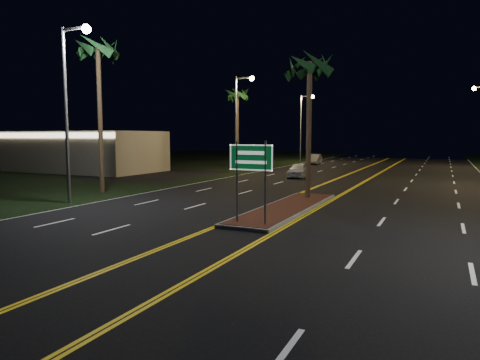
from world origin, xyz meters
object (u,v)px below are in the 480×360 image
Objects in this scene: palm_left_far at (237,95)px; car_near at (299,169)px; streetlight_left_mid at (240,113)px; palm_median at (310,66)px; streetlight_left_near at (71,94)px; palm_left_near at (98,51)px; highway_sign at (251,165)px; streetlight_left_far at (304,120)px; commercial_building at (85,151)px; median_island at (287,208)px; car_far at (315,158)px.

car_near is at bearing -31.66° from palm_left_far.
streetlight_left_mid is 5.01m from palm_left_far.
streetlight_left_mid reaches higher than palm_median.
streetlight_left_near is 20.43m from car_near.
palm_left_far is at bearing 118.67° from streetlight_left_mid.
palm_left_near is (-12.50, -2.50, 1.40)m from palm_median.
highway_sign is 11.17m from streetlight_left_near.
streetlight_left_mid is 20.00m from streetlight_left_far.
streetlight_left_near is 40.00m from streetlight_left_far.
commercial_building is 1.70× the size of palm_left_far.
streetlight_left_near is 0.92× the size of palm_left_near.
streetlight_left_near is 1.00× the size of streetlight_left_far.
streetlight_left_near is 24.19m from palm_left_far.
streetlight_left_mid is (-10.61, 17.00, 5.57)m from median_island.
car_near is (21.57, 2.85, -1.28)m from commercial_building.
commercial_building is at bearing -135.79° from car_far.
streetlight_left_mid is at bearing 121.98° from median_island.
median_island is at bearing 90.00° from highway_sign.
palm_median is at bearing -53.82° from palm_left_far.
streetlight_left_near is 1.08× the size of palm_median.
palm_left_near reaches higher than streetlight_left_mid.
palm_left_far is (-2.19, 4.00, 2.09)m from streetlight_left_mid.
median_island is at bearing -26.55° from commercial_building.
median_island is 1.16× the size of palm_left_far.
palm_left_near is (-1.89, -36.00, 3.02)m from streetlight_left_far.
commercial_building is at bearing 133.90° from streetlight_left_near.
streetlight_left_far reaches higher than palm_left_far.
streetlight_left_near reaches higher than commercial_building.
streetlight_left_near reaches higher than car_far.
palm_left_far is at bearing -115.46° from car_far.
streetlight_left_far is at bearing 122.29° from car_far.
highway_sign is 0.36× the size of streetlight_left_far.
streetlight_left_far is at bearing 107.58° from palm_median.
median_island is 25.76m from palm_left_far.
palm_median is at bearing 31.49° from streetlight_left_near.
streetlight_left_far is at bearing 90.00° from streetlight_left_mid.
commercial_building is 1.67× the size of streetlight_left_mid.
commercial_building is (-26.00, 12.99, 1.92)m from median_island.
palm_left_near is at bearing 175.43° from median_island.
car_near is at bearing 61.46° from palm_left_near.
commercial_building is 27.34m from car_far.
streetlight_left_far reaches higher than highway_sign.
highway_sign is at bearing -22.60° from palm_left_near.
highway_sign is 0.36× the size of streetlight_left_mid.
median_island is 12.36m from streetlight_left_near.
streetlight_left_near reaches higher than car_near.
streetlight_left_near is 2.10× the size of car_far.
streetlight_left_far is at bearing 87.00° from palm_left_near.
streetlight_left_near is 20.00m from streetlight_left_mid.
streetlight_left_far is 35.18m from palm_median.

